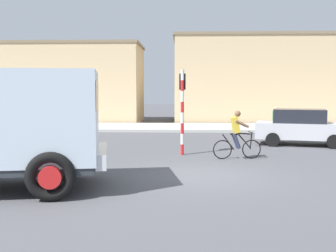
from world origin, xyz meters
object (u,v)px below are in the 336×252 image
(cyclist, at_px, (237,135))
(pedestrian_near_kerb, at_px, (276,122))
(car_red_near, at_px, (302,127))
(traffic_light_pole, at_px, (182,100))

(cyclist, xyz_separation_m, pedestrian_near_kerb, (2.75, 6.08, -0.02))
(pedestrian_near_kerb, bearing_deg, cyclist, -114.36)
(car_red_near, bearing_deg, cyclist, -131.56)
(cyclist, bearing_deg, pedestrian_near_kerb, 65.64)
(traffic_light_pole, xyz_separation_m, car_red_near, (5.29, 2.85, -1.25))
(cyclist, distance_m, traffic_light_pole, 2.46)
(traffic_light_pole, bearing_deg, pedestrian_near_kerb, 47.69)
(car_red_near, distance_m, pedestrian_near_kerb, 2.37)
(traffic_light_pole, bearing_deg, car_red_near, 28.33)
(cyclist, distance_m, car_red_near, 5.06)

